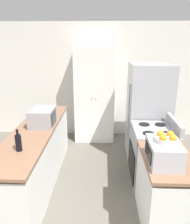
{
  "coord_description": "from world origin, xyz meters",
  "views": [
    {
      "loc": [
        0.14,
        -1.68,
        2.2
      ],
      "look_at": [
        0.0,
        1.83,
        1.05
      ],
      "focal_mm": 35.0,
      "sensor_mm": 36.0,
      "label": 1
    }
  ],
  "objects": [
    {
      "name": "wine_bottle",
      "position": [
        -0.89,
        0.69,
        1.02
      ],
      "size": [
        0.08,
        0.08,
        0.28
      ],
      "color": "black",
      "rests_on": "counter_left"
    },
    {
      "name": "refrigerator",
      "position": [
        0.98,
        2.26,
        0.91
      ],
      "size": [
        0.76,
        0.79,
        1.82
      ],
      "color": "#A3A3A8",
      "rests_on": "ground_plane"
    },
    {
      "name": "stove",
      "position": [
        0.93,
        1.45,
        0.46
      ],
      "size": [
        0.66,
        0.76,
        1.07
      ],
      "color": "#9E9EA3",
      "rests_on": "ground_plane"
    },
    {
      "name": "counter_right",
      "position": [
        0.91,
        0.57,
        0.44
      ],
      "size": [
        0.6,
        0.95,
        0.91
      ],
      "color": "silver",
      "rests_on": "ground_plane"
    },
    {
      "name": "wall_back",
      "position": [
        0.0,
        3.36,
        1.3
      ],
      "size": [
        7.0,
        0.06,
        2.6
      ],
      "color": "silver",
      "rests_on": "ground_plane"
    },
    {
      "name": "toaster_oven",
      "position": [
        0.81,
        0.48,
        1.04
      ],
      "size": [
        0.34,
        0.46,
        0.25
      ],
      "color": "#B2B2B7",
      "rests_on": "counter_right"
    },
    {
      "name": "microwave",
      "position": [
        -0.82,
        1.56,
        1.05
      ],
      "size": [
        0.37,
        0.47,
        0.27
      ],
      "color": "#939399",
      "rests_on": "counter_left"
    },
    {
      "name": "fruit_bowl",
      "position": [
        0.82,
        0.48,
        1.21
      ],
      "size": [
        0.25,
        0.25,
        0.11
      ],
      "color": "silver",
      "rests_on": "toaster_oven"
    },
    {
      "name": "pantry_cabinet",
      "position": [
        -0.06,
        3.05,
        1.05
      ],
      "size": [
        0.87,
        0.54,
        2.11
      ],
      "color": "white",
      "rests_on": "ground_plane"
    },
    {
      "name": "counter_left",
      "position": [
        -0.91,
        1.36,
        0.44
      ],
      "size": [
        0.6,
        2.52,
        0.91
      ],
      "color": "silver",
      "rests_on": "ground_plane"
    }
  ]
}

